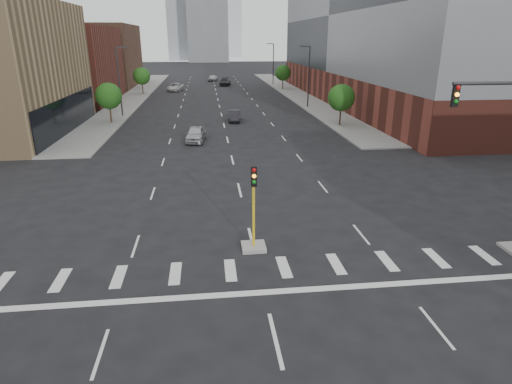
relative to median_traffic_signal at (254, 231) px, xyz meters
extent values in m
plane|color=black|center=(0.00, -8.97, -0.97)|extent=(400.00, 400.00, 0.00)
cube|color=gray|center=(-15.00, 65.03, -0.90)|extent=(5.00, 92.00, 0.15)
cube|color=gray|center=(15.00, 65.03, -0.90)|extent=(5.00, 92.00, 0.15)
cube|color=brown|center=(-27.50, 57.03, 5.03)|extent=(20.00, 22.00, 12.00)
cube|color=brown|center=(-27.50, 83.03, 5.53)|extent=(20.00, 24.00, 13.00)
cube|color=brown|center=(29.50, 51.03, 1.53)|extent=(24.00, 70.00, 5.00)
cube|color=slate|center=(29.50, 51.03, 12.53)|extent=(24.00, 70.00, 17.00)
cube|color=slate|center=(0.00, 191.03, 21.03)|extent=(18.00, 18.00, 44.00)
cube|color=#999993|center=(0.00, 0.03, -0.87)|extent=(1.20, 1.20, 0.20)
cylinder|color=gold|center=(0.00, 0.03, 0.83)|extent=(0.14, 0.14, 3.20)
cube|color=black|center=(0.00, -0.15, 2.93)|extent=(0.28, 0.18, 1.00)
sphere|color=red|center=(0.00, -0.25, 3.28)|extent=(0.18, 0.18, 0.18)
sphere|color=orange|center=(0.00, -0.25, 2.98)|extent=(0.18, 0.18, 0.18)
sphere|color=#0C7F19|center=(0.00, -0.25, 2.68)|extent=(0.18, 0.18, 0.18)
cylinder|color=#2D2D30|center=(11.00, -1.47, 7.23)|extent=(5.00, 0.16, 0.16)
cube|color=black|center=(8.70, -1.47, 6.73)|extent=(0.28, 0.18, 1.00)
sphere|color=red|center=(8.70, -1.59, 7.08)|extent=(0.18, 0.18, 0.18)
sphere|color=orange|center=(8.70, -1.59, 6.78)|extent=(0.18, 0.18, 0.18)
sphere|color=#0C7F19|center=(8.70, -1.59, 6.48)|extent=(0.18, 0.18, 0.18)
cylinder|color=#2D2D30|center=(13.50, 46.03, 3.53)|extent=(0.20, 0.20, 9.00)
cube|color=#2D2D30|center=(12.70, 46.03, 8.03)|extent=(1.40, 0.22, 0.15)
cylinder|color=#2D2D30|center=(13.50, 81.03, 3.53)|extent=(0.20, 0.20, 9.00)
cube|color=#2D2D30|center=(12.70, 81.03, 8.03)|extent=(1.40, 0.22, 0.15)
cylinder|color=#2D2D30|center=(-13.50, 41.03, 3.53)|extent=(0.20, 0.20, 9.00)
cube|color=#2D2D30|center=(-12.70, 41.03, 8.03)|extent=(1.40, 0.22, 0.15)
cylinder|color=#382619|center=(-14.00, 36.03, 0.05)|extent=(0.20, 0.20, 1.75)
sphere|color=#214913|center=(-14.00, 36.03, 2.43)|extent=(3.20, 3.20, 3.20)
cylinder|color=#382619|center=(-14.00, 66.03, 0.05)|extent=(0.20, 0.20, 1.75)
sphere|color=#214913|center=(-14.00, 66.03, 2.43)|extent=(3.20, 3.20, 3.20)
cylinder|color=#382619|center=(14.00, 31.03, 0.05)|extent=(0.20, 0.20, 1.75)
sphere|color=#214913|center=(14.00, 31.03, 2.43)|extent=(3.20, 3.20, 3.20)
cylinder|color=#382619|center=(14.00, 71.03, 0.05)|extent=(0.20, 0.20, 1.75)
sphere|color=#214913|center=(14.00, 71.03, 2.43)|extent=(3.20, 3.20, 3.20)
imported|color=#ADADB2|center=(-3.29, 24.70, -0.20)|extent=(2.34, 4.69, 1.54)
imported|color=black|center=(1.50, 35.76, -0.29)|extent=(1.80, 4.26, 1.37)
imported|color=#B5B5B5|center=(-8.16, 71.03, -0.19)|extent=(3.43, 5.96, 1.56)
imported|color=black|center=(2.40, 80.92, -0.17)|extent=(2.96, 5.77, 1.60)
imported|color=silver|center=(-0.15, 92.15, -0.20)|extent=(2.55, 4.78, 1.55)
camera|label=1|loc=(-2.12, -19.26, 9.05)|focal=30.00mm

